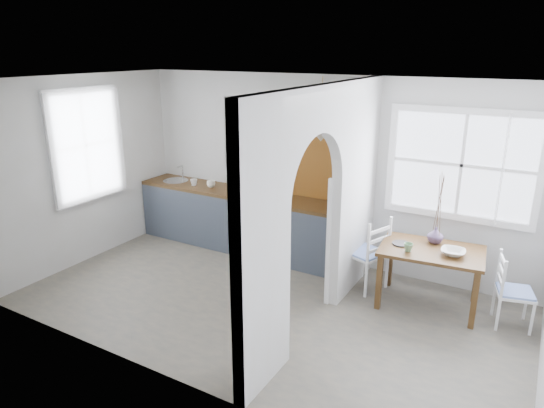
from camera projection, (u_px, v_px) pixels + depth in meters
The scene contains 26 objects.
floor at pixel (265, 304), 5.80m from camera, with size 5.80×3.20×0.01m, color #776E59.
ceiling at pixel (263, 81), 5.00m from camera, with size 5.80×3.20×0.01m, color beige.
walls at pixel (264, 201), 5.40m from camera, with size 5.81×3.21×2.60m.
partition at pixel (324, 196), 5.07m from camera, with size 0.12×3.20×2.60m.
kitchen_window at pixel (85, 145), 6.66m from camera, with size 0.10×1.16×1.50m, color white, non-canonical shape.
nook_window at pixel (462, 165), 5.74m from camera, with size 1.76×0.10×1.30m, color white, non-canonical shape.
counter at pixel (245, 220), 7.29m from camera, with size 3.50×0.60×0.90m.
sink at pixel (176, 181), 7.75m from camera, with size 0.40×0.40×0.02m, color silver.
backsplash at pixel (309, 166), 6.78m from camera, with size 1.65×0.03×0.90m, color brown.
shelf at pixel (308, 120), 6.51m from camera, with size 1.75×0.20×0.21m.
pendant_lamp at pixel (321, 135), 6.10m from camera, with size 0.26×0.26×0.16m, color silver.
utensil_rail at pixel (346, 177), 5.81m from camera, with size 0.02×0.02×0.50m, color silver.
dining_table at pixel (429, 277), 5.69m from camera, with size 1.15×0.77×0.72m, color #4A2F19, non-canonical shape.
chair_left at pixel (365, 252), 6.09m from camera, with size 0.44×0.44×0.96m, color white, non-canonical shape.
chair_right at pixel (515, 291), 5.25m from camera, with size 0.37×0.37×0.82m, color white, non-canonical shape.
kettle at pixel (346, 201), 6.35m from camera, with size 0.19×0.15×0.23m, color silver, non-canonical shape.
mug_a at pixel (194, 182), 7.46m from camera, with size 0.11×0.11×0.10m, color white.
mug_b at pixel (211, 184), 7.38m from camera, with size 0.13×0.13×0.10m, color white.
knife_block at pixel (243, 181), 7.30m from camera, with size 0.11×0.15×0.24m, color black.
jar at pixel (251, 186), 7.12m from camera, with size 0.11×0.11×0.18m, color gray.
towel_magenta at pixel (342, 263), 6.26m from camera, with size 0.02×0.03×0.61m, color #A63171.
towel_orange at pixel (341, 266), 6.23m from camera, with size 0.02×0.03×0.50m, color orange.
bowl at pixel (453, 252), 5.41m from camera, with size 0.27×0.27×0.07m, color silver.
table_cup at pixel (408, 247), 5.50m from camera, with size 0.11×0.11×0.10m, color #689365.
plate at pixel (401, 244), 5.71m from camera, with size 0.21×0.21×0.02m, color black.
vase at pixel (435, 235), 5.73m from camera, with size 0.19×0.19×0.19m, color #4C3A5B.
Camera 1 is at (2.65, -4.42, 2.93)m, focal length 32.00 mm.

